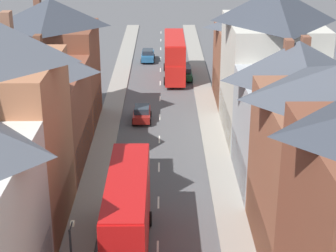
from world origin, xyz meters
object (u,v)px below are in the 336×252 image
Objects in this scene: car_parked_left_a at (142,113)px; car_parked_right_a at (148,55)px; double_decker_bus_lead at (128,214)px; car_near_blue at (185,73)px; double_decker_bus_mid_street at (174,56)px.

car_parked_left_a is 0.87× the size of car_parked_right_a.
double_decker_bus_lead is 2.50× the size of car_near_blue.
double_decker_bus_mid_street is 2.50× the size of car_near_blue.
double_decker_bus_mid_street reaches higher than car_near_blue.
double_decker_bus_lead and double_decker_bus_mid_street have the same top height.
car_parked_right_a is at bearing 89.99° from double_decker_bus_lead.
car_parked_right_a is (-3.59, 8.40, -1.97)m from double_decker_bus_mid_street.
car_parked_right_a is at bearing 113.15° from double_decker_bus_mid_street.
car_parked_right_a is (-4.90, 8.97, 0.01)m from car_near_blue.
double_decker_bus_lead is 2.84× the size of car_parked_left_a.
double_decker_bus_lead is at bearing -90.02° from car_parked_left_a.
double_decker_bus_lead reaches higher than car_near_blue.
car_parked_left_a is (-3.59, -15.40, -2.00)m from double_decker_bus_mid_street.
car_near_blue is at bearing -61.34° from car_parked_right_a.
double_decker_bus_lead reaches higher than car_parked_right_a.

